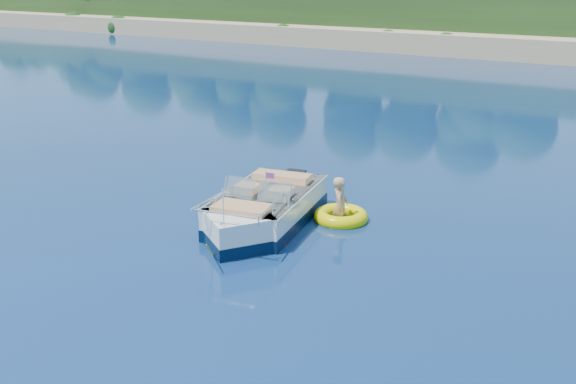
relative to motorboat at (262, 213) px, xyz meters
The scene contains 4 objects.
ground 1.23m from the motorboat, 114.24° to the right, with size 160.00×160.00×0.00m, color #092141.
motorboat is the anchor object (origin of this frame).
tow_tube 1.87m from the motorboat, 45.83° to the left, with size 1.60×1.60×0.33m.
boy 1.85m from the motorboat, 44.48° to the left, with size 0.54×0.35×1.48m, color tan.
Camera 1 is at (8.51, -9.83, 5.38)m, focal length 40.00 mm.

